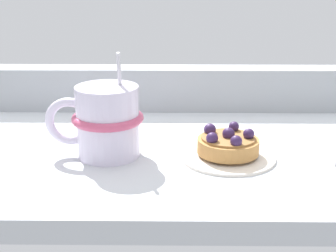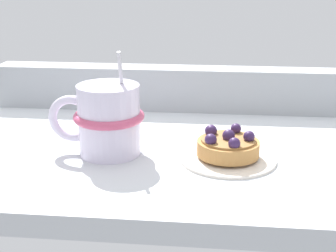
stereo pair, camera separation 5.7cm
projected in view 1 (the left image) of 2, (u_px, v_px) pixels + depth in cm
name	position (u px, v px, depth cm)	size (l,w,h in cm)	color
ground_plane	(191.00, 155.00, 70.51)	(74.28, 43.34, 2.85)	silver
window_rail_back	(188.00, 88.00, 86.89)	(72.79, 5.33, 7.51)	#9EA3A8
dessert_plate	(228.00, 155.00, 65.60)	(12.87, 12.87, 0.77)	silver
raspberry_tart	(228.00, 143.00, 65.05)	(8.24, 8.24, 3.51)	#B77F42
coffee_mug	(106.00, 121.00, 65.07)	(13.25, 9.61, 14.23)	silver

